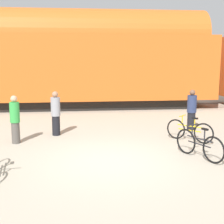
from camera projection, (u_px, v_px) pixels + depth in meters
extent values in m
plane|color=#B2A893|center=(109.00, 161.00, 8.71)|extent=(80.00, 80.00, 0.00)
cube|color=black|center=(93.00, 103.00, 17.70)|extent=(11.35, 2.23, 0.55)
cube|color=#CC5B1E|center=(92.00, 67.00, 17.35)|extent=(13.52, 2.97, 3.44)
cylinder|color=#CC5B1E|center=(92.00, 36.00, 17.04)|extent=(12.44, 2.82, 2.82)
cube|color=#4C4238|center=(93.00, 109.00, 17.04)|extent=(54.39, 0.07, 0.01)
cube|color=#4C4238|center=(92.00, 105.00, 18.45)|extent=(54.39, 0.07, 0.01)
torus|color=black|center=(186.00, 141.00, 9.29)|extent=(0.37, 0.70, 0.75)
torus|color=black|center=(213.00, 150.00, 8.43)|extent=(0.37, 0.70, 0.75)
cylinder|color=black|center=(199.00, 139.00, 8.83)|extent=(0.43, 0.83, 0.04)
cylinder|color=black|center=(199.00, 144.00, 8.85)|extent=(0.39, 0.75, 0.04)
cylinder|color=black|center=(205.00, 135.00, 8.65)|extent=(0.04, 0.04, 0.32)
cube|color=black|center=(205.00, 129.00, 8.62)|extent=(0.16, 0.21, 0.05)
cylinder|color=black|center=(192.00, 131.00, 9.03)|extent=(0.04, 0.04, 0.35)
cylinder|color=black|center=(192.00, 125.00, 9.00)|extent=(0.43, 0.23, 0.03)
torus|color=black|center=(176.00, 129.00, 10.97)|extent=(0.53, 0.53, 0.70)
torus|color=black|center=(204.00, 133.00, 10.34)|extent=(0.53, 0.53, 0.70)
cylinder|color=gold|center=(190.00, 126.00, 10.62)|extent=(0.66, 0.67, 0.04)
cylinder|color=gold|center=(189.00, 130.00, 10.65)|extent=(0.60, 0.61, 0.04)
cylinder|color=gold|center=(195.00, 123.00, 10.49)|extent=(0.04, 0.04, 0.29)
cube|color=black|center=(195.00, 118.00, 10.46)|extent=(0.20, 0.20, 0.05)
cylinder|color=gold|center=(182.00, 120.00, 10.77)|extent=(0.04, 0.04, 0.33)
cylinder|color=gold|center=(182.00, 116.00, 10.74)|extent=(0.35, 0.35, 0.03)
cylinder|color=black|center=(56.00, 125.00, 11.47)|extent=(0.29, 0.29, 0.72)
cylinder|color=gray|center=(55.00, 107.00, 11.35)|extent=(0.34, 0.34, 0.68)
sphere|color=#A37556|center=(55.00, 94.00, 11.27)|extent=(0.22, 0.22, 0.22)
cylinder|color=#514C47|center=(16.00, 133.00, 10.40)|extent=(0.27, 0.27, 0.71)
cylinder|color=green|center=(15.00, 112.00, 10.28)|extent=(0.32, 0.32, 0.68)
sphere|color=tan|center=(14.00, 99.00, 10.20)|extent=(0.22, 0.22, 0.22)
cylinder|color=black|center=(191.00, 121.00, 12.23)|extent=(0.30, 0.30, 0.71)
cylinder|color=navy|center=(192.00, 104.00, 12.11)|extent=(0.36, 0.36, 0.67)
sphere|color=brown|center=(192.00, 92.00, 12.03)|extent=(0.22, 0.22, 0.22)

